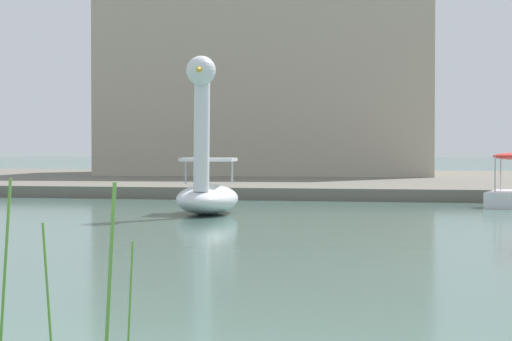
# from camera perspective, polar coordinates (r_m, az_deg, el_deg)

# --- Properties ---
(shore_bank_far) EXTENTS (137.63, 25.64, 0.37)m
(shore_bank_far) POSITION_cam_1_polar(r_m,az_deg,el_deg) (39.74, 8.94, -0.65)
(shore_bank_far) COLOR #6B665B
(shore_bank_far) RESTS_ON ground_plane
(swan_boat) EXTENTS (1.80, 3.19, 3.61)m
(swan_boat) POSITION_cam_1_polar(r_m,az_deg,el_deg) (21.42, -3.10, -0.63)
(swan_boat) COLOR white
(swan_boat) RESTS_ON ground_plane
(apartment_block) EXTENTS (15.50, 12.50, 9.42)m
(apartment_block) POSITION_cam_1_polar(r_m,az_deg,el_deg) (45.14, 1.25, 5.81)
(apartment_block) COLOR #B2A893
(apartment_block) RESTS_ON shore_bank_far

